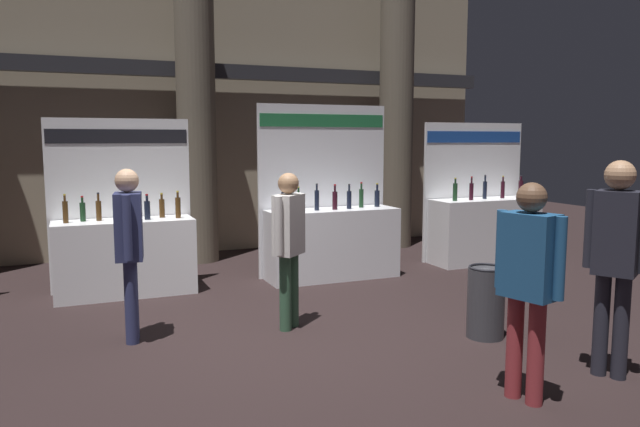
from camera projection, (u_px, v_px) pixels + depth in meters
ground_plane at (285, 338)px, 5.97m from camera, size 24.00×24.00×0.00m
hall_colonnade at (188, 94)px, 10.05m from camera, size 11.26×1.29×5.61m
exhibitor_booth_1 at (125, 249)px, 7.62m from camera, size 1.78×0.66×2.22m
exhibitor_booth_2 at (331, 235)px, 8.54m from camera, size 1.96×0.66×2.45m
exhibitor_booth_3 at (483, 225)px, 9.64m from camera, size 1.86×0.66×2.22m
trash_bin at (486, 302)px, 5.97m from camera, size 0.37×0.37×0.72m
visitor_1 at (129, 240)px, 5.77m from camera, size 0.29×0.52×1.68m
visitor_2 at (289, 239)px, 6.18m from camera, size 0.40×0.39×1.62m
visitor_3 at (616, 249)px, 4.89m from camera, size 0.38×0.43×1.79m
visitor_4 at (528, 273)px, 4.44m from camera, size 0.33×0.54×1.65m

